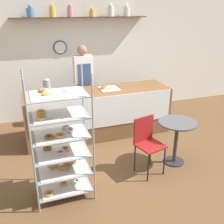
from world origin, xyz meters
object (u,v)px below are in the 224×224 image
(person_worker, at_px, (84,82))
(cafe_chair, at_px, (147,139))
(cafe_table, at_px, (177,133))
(pastry_rack, at_px, (60,143))
(coffee_carafe, at_px, (47,88))
(donut_tray_counter, at_px, (108,88))

(person_worker, xyz_separation_m, cafe_chair, (0.47, -2.09, -0.40))
(person_worker, relative_size, cafe_chair, 1.93)
(cafe_table, bearing_deg, pastry_rack, -174.16)
(pastry_rack, distance_m, cafe_chair, 1.36)
(person_worker, relative_size, cafe_table, 2.33)
(coffee_carafe, distance_m, donut_tray_counter, 1.18)
(coffee_carafe, bearing_deg, pastry_rack, -91.50)
(person_worker, bearing_deg, pastry_rack, -111.08)
(pastry_rack, relative_size, cafe_chair, 1.96)
(donut_tray_counter, bearing_deg, coffee_carafe, -178.35)
(cafe_table, relative_size, donut_tray_counter, 2.02)
(cafe_chair, relative_size, donut_tray_counter, 2.43)
(donut_tray_counter, bearing_deg, pastry_rack, -126.19)
(pastry_rack, relative_size, donut_tray_counter, 4.77)
(pastry_rack, relative_size, coffee_carafe, 5.48)
(person_worker, bearing_deg, coffee_carafe, -143.24)
(person_worker, height_order, cafe_chair, person_worker)
(coffee_carafe, relative_size, donut_tray_counter, 0.87)
(cafe_table, xyz_separation_m, donut_tray_counter, (-0.68, 1.46, 0.40))
(person_worker, relative_size, donut_tray_counter, 4.69)
(person_worker, xyz_separation_m, cafe_table, (1.03, -2.04, -0.40))
(cafe_table, bearing_deg, cafe_chair, -175.00)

